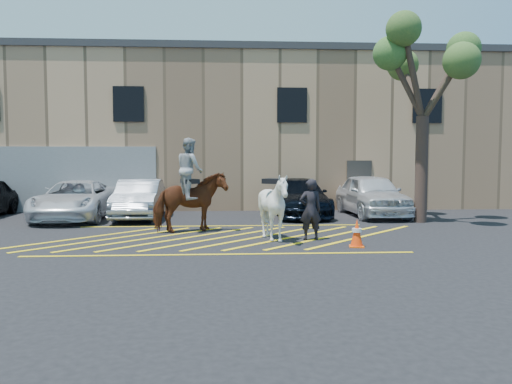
{
  "coord_description": "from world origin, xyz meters",
  "views": [
    {
      "loc": [
        0.17,
        -14.72,
        2.34
      ],
      "look_at": [
        1.04,
        0.2,
        1.3
      ],
      "focal_mm": 35.0,
      "sensor_mm": 36.0,
      "label": 1
    }
  ],
  "objects": [
    {
      "name": "warehouse",
      "position": [
        -0.01,
        11.99,
        3.65
      ],
      "size": [
        32.42,
        10.2,
        7.3
      ],
      "color": "tan",
      "rests_on": "ground"
    },
    {
      "name": "mounted_bay",
      "position": [
        -0.98,
        0.87,
        1.19
      ],
      "size": [
        2.45,
        1.81,
        2.94
      ],
      "color": "#5A2D15",
      "rests_on": "ground"
    },
    {
      "name": "car_white_pickup",
      "position": [
        -5.53,
        4.41,
        0.73
      ],
      "size": [
        2.52,
        5.3,
        1.46
      ],
      "primitive_type": "imported",
      "rotation": [
        0.0,
        0.0,
        0.02
      ],
      "color": "silver",
      "rests_on": "ground"
    },
    {
      "name": "hatching_zone",
      "position": [
        -0.0,
        -0.3,
        0.01
      ],
      "size": [
        12.6,
        5.12,
        0.01
      ],
      "color": "yellow",
      "rests_on": "ground"
    },
    {
      "name": "car_silver_sedan",
      "position": [
        -3.19,
        4.56,
        0.75
      ],
      "size": [
        1.72,
        4.58,
        1.49
      ],
      "primitive_type": "imported",
      "rotation": [
        0.0,
        0.0,
        0.03
      ],
      "color": "#989CA6",
      "rests_on": "ground"
    },
    {
      "name": "ground",
      "position": [
        0.0,
        0.0,
        0.0
      ],
      "size": [
        90.0,
        90.0,
        0.0
      ],
      "primitive_type": "plane",
      "color": "black",
      "rests_on": "ground"
    },
    {
      "name": "handler",
      "position": [
        2.52,
        -0.81,
        0.87
      ],
      "size": [
        0.67,
        0.47,
        1.74
      ],
      "primitive_type": "imported",
      "rotation": [
        0.0,
        0.0,
        3.23
      ],
      "color": "black",
      "rests_on": "ground"
    },
    {
      "name": "car_blue_suv",
      "position": [
        3.06,
        5.11,
        0.74
      ],
      "size": [
        2.1,
        5.1,
        1.48
      ],
      "primitive_type": "imported",
      "rotation": [
        0.0,
        0.0,
        0.01
      ],
      "color": "black",
      "rests_on": "ground"
    },
    {
      "name": "car_white_suv",
      "position": [
        5.96,
        4.91,
        0.84
      ],
      "size": [
        2.19,
        5.02,
        1.69
      ],
      "primitive_type": "imported",
      "rotation": [
        0.0,
        0.0,
        0.04
      ],
      "color": "silver",
      "rests_on": "ground"
    },
    {
      "name": "saddled_white",
      "position": [
        1.49,
        -0.86,
        0.95
      ],
      "size": [
        2.18,
        2.24,
        1.88
      ],
      "color": "white",
      "rests_on": "ground"
    },
    {
      "name": "traffic_cone",
      "position": [
        3.56,
        -1.97,
        0.37
      ],
      "size": [
        0.45,
        0.45,
        0.73
      ],
      "color": "#F25009",
      "rests_on": "ground"
    },
    {
      "name": "tree",
      "position": [
        7.13,
        2.79,
        5.69
      ],
      "size": [
        3.99,
        4.37,
        7.31
      ],
      "color": "#402E27",
      "rests_on": "ground"
    }
  ]
}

